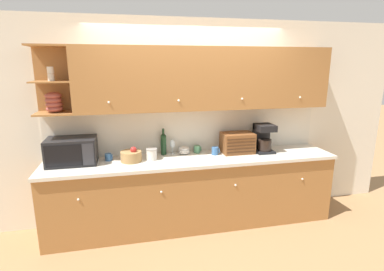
% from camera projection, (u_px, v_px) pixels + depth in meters
% --- Properties ---
extents(ground_plane, '(24.00, 24.00, 0.00)m').
position_uv_depth(ground_plane, '(189.00, 212.00, 4.23)').
color(ground_plane, '#9E754C').
extents(wall_back, '(5.99, 0.06, 2.60)m').
position_uv_depth(wall_back, '(188.00, 122.00, 3.96)').
color(wall_back, silver).
rests_on(wall_back, ground_plane).
extents(counter_unit, '(3.61, 0.64, 0.90)m').
position_uv_depth(counter_unit, '(194.00, 191.00, 3.84)').
color(counter_unit, '#A36B38').
rests_on(counter_unit, ground_plane).
extents(backsplash_panel, '(3.59, 0.01, 0.58)m').
position_uv_depth(backsplash_panel, '(189.00, 130.00, 3.95)').
color(backsplash_panel, silver).
rests_on(backsplash_panel, counter_unit).
extents(upper_cabinets, '(3.59, 0.34, 0.76)m').
position_uv_depth(upper_cabinets, '(203.00, 79.00, 3.68)').
color(upper_cabinets, '#A36B38').
rests_on(upper_cabinets, backsplash_panel).
extents(microwave, '(0.55, 0.37, 0.31)m').
position_uv_depth(microwave, '(72.00, 151.00, 3.48)').
color(microwave, black).
rests_on(microwave, counter_unit).
extents(mug_patterned_third, '(0.09, 0.08, 0.09)m').
position_uv_depth(mug_patterned_third, '(109.00, 157.00, 3.62)').
color(mug_patterned_third, '#38669E').
rests_on(mug_patterned_third, counter_unit).
extents(fruit_basket, '(0.25, 0.25, 0.18)m').
position_uv_depth(fruit_basket, '(131.00, 156.00, 3.58)').
color(fruit_basket, '#A87F4C').
rests_on(fruit_basket, counter_unit).
extents(storage_canister, '(0.14, 0.14, 0.14)m').
position_uv_depth(storage_canister, '(152.00, 154.00, 3.64)').
color(storage_canister, silver).
rests_on(storage_canister, counter_unit).
extents(wine_bottle, '(0.07, 0.07, 0.34)m').
position_uv_depth(wine_bottle, '(163.00, 143.00, 3.83)').
color(wine_bottle, '#19381E').
rests_on(wine_bottle, counter_unit).
extents(wine_glass, '(0.06, 0.06, 0.19)m').
position_uv_depth(wine_glass, '(172.00, 144.00, 3.86)').
color(wine_glass, silver).
rests_on(wine_glass, counter_unit).
extents(bowl_stack_on_counter, '(0.16, 0.16, 0.09)m').
position_uv_depth(bowl_stack_on_counter, '(184.00, 150.00, 3.89)').
color(bowl_stack_on_counter, silver).
rests_on(bowl_stack_on_counter, counter_unit).
extents(mug_blue_second, '(0.09, 0.08, 0.09)m').
position_uv_depth(mug_blue_second, '(197.00, 149.00, 3.93)').
color(mug_blue_second, '#4C845B').
rests_on(mug_blue_second, counter_unit).
extents(mug, '(0.10, 0.09, 0.10)m').
position_uv_depth(mug, '(215.00, 151.00, 3.85)').
color(mug, '#38669E').
rests_on(mug, counter_unit).
extents(bread_box, '(0.41, 0.29, 0.26)m').
position_uv_depth(bread_box, '(237.00, 143.00, 3.92)').
color(bread_box, brown).
rests_on(bread_box, counter_unit).
extents(coffee_maker, '(0.23, 0.25, 0.37)m').
position_uv_depth(coffee_maker, '(263.00, 138.00, 3.95)').
color(coffee_maker, black).
rests_on(coffee_maker, counter_unit).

